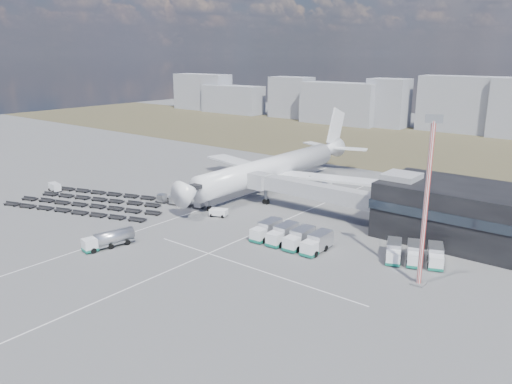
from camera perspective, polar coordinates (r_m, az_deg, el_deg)
The scene contains 16 objects.
ground at distance 99.59m, azimuth -8.93°, elevation -3.37°, with size 420.00×420.00×0.00m, color #565659.
grass_strip at distance 189.52m, azimuth 16.35°, elevation 5.18°, with size 420.00×90.00×0.01m, color #453F29.
lane_markings at distance 95.04m, azimuth -3.58°, elevation -4.14°, with size 47.12×110.00×0.01m.
terminal at distance 93.81m, azimuth 23.16°, elevation -2.29°, with size 30.40×16.40×11.00m.
jet_bridge at distance 103.17m, azimuth 5.42°, elevation 0.35°, with size 30.30×3.80×7.05m.
airliner at distance 121.44m, azimuth 2.25°, elevation 2.83°, with size 51.59×64.53×17.62m.
skyline at distance 229.07m, azimuth 19.26°, elevation 9.08°, with size 300.36×21.49×23.12m.
fuel_tanker at distance 88.90m, azimuth -16.49°, elevation -5.21°, with size 4.00×9.08×2.85m.
pushback_tug at distance 101.65m, azimuth -4.30°, elevation -2.37°, with size 3.49×1.96×1.55m, color white.
utility_van at distance 128.99m, azimuth -22.01°, elevation 0.50°, with size 3.75×1.70×2.05m, color white.
catering_truck at distance 122.09m, azimuth 7.40°, elevation 0.92°, with size 3.42×6.45×2.82m.
service_trucks_near at distance 86.54m, azimuth 4.00°, elevation -5.06°, with size 13.00×7.38×2.85m.
service_trucks_far at distance 83.36m, azimuth 17.65°, elevation -6.71°, with size 10.37×9.19×2.61m.
uld_row at distance 109.72m, azimuth -8.66°, elevation -1.02°, with size 12.51×4.26×1.73m.
baggage_dollies at distance 115.63m, azimuth -18.23°, elevation -1.10°, with size 37.28×26.08×0.81m.
floodlight_mast at distance 72.09m, azimuth 18.85°, elevation -1.22°, with size 2.30×1.88×24.31m.
Camera 1 is at (70.07, -63.18, 31.88)m, focal length 35.00 mm.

